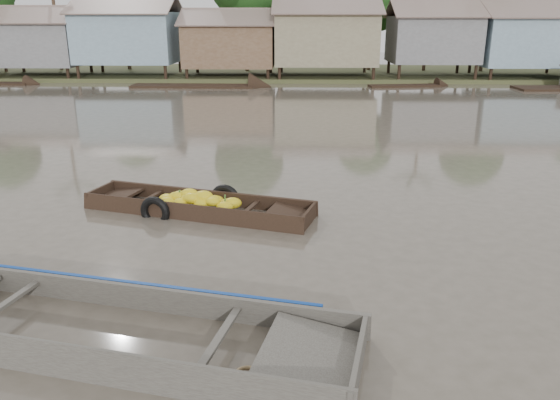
{
  "coord_description": "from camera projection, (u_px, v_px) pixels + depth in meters",
  "views": [
    {
      "loc": [
        0.55,
        -7.95,
        3.96
      ],
      "look_at": [
        0.29,
        1.49,
        0.8
      ],
      "focal_mm": 35.0,
      "sensor_mm": 36.0,
      "label": 1
    }
  ],
  "objects": [
    {
      "name": "ground",
      "position": [
        260.0,
        276.0,
        8.8
      ],
      "size": [
        120.0,
        120.0,
        0.0
      ],
      "primitive_type": "plane",
      "color": "#534B3F",
      "rests_on": "ground"
    },
    {
      "name": "riverbank",
      "position": [
        331.0,
        31.0,
        37.95
      ],
      "size": [
        120.0,
        12.47,
        10.22
      ],
      "color": "#384723",
      "rests_on": "ground"
    },
    {
      "name": "banana_boat",
      "position": [
        196.0,
        206.0,
        11.69
      ],
      "size": [
        5.12,
        2.56,
        0.72
      ],
      "rotation": [
        0.0,
        0.0,
        -0.29
      ],
      "color": "black",
      "rests_on": "ground"
    },
    {
      "name": "viewer_boat",
      "position": [
        107.0,
        336.0,
        7.07
      ],
      "size": [
        6.88,
        3.15,
        0.54
      ],
      "rotation": [
        0.0,
        0.0,
        -0.22
      ],
      "color": "#3F3B35",
      "rests_on": "ground"
    },
    {
      "name": "distant_boats",
      "position": [
        509.0,
        87.0,
        31.08
      ],
      "size": [
        49.02,
        15.94,
        1.38
      ],
      "color": "black",
      "rests_on": "ground"
    }
  ]
}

